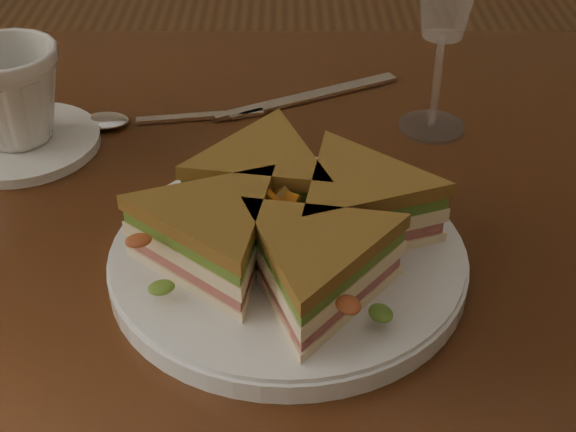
{
  "coord_description": "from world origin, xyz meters",
  "views": [
    {
      "loc": [
        0.05,
        -0.55,
        1.15
      ],
      "look_at": [
        0.05,
        -0.06,
        0.8
      ],
      "focal_mm": 50.0,
      "sensor_mm": 36.0,
      "label": 1
    }
  ],
  "objects_px": {
    "table": "(235,306)",
    "spoon": "(129,120)",
    "sandwich_wedges": "(288,221)",
    "coffee_cup": "(11,95)",
    "knife": "(302,99)",
    "saucer": "(22,142)",
    "plate": "(288,260)"
  },
  "relations": [
    {
      "from": "table",
      "to": "spoon",
      "type": "bearing_deg",
      "value": 124.36
    },
    {
      "from": "sandwich_wedges",
      "to": "coffee_cup",
      "type": "bearing_deg",
      "value": 144.31
    },
    {
      "from": "table",
      "to": "spoon",
      "type": "height_order",
      "value": "spoon"
    },
    {
      "from": "knife",
      "to": "saucer",
      "type": "distance_m",
      "value": 0.29
    },
    {
      "from": "plate",
      "to": "table",
      "type": "bearing_deg",
      "value": 126.78
    },
    {
      "from": "table",
      "to": "sandwich_wedges",
      "type": "relative_size",
      "value": 4.2
    },
    {
      "from": "spoon",
      "to": "knife",
      "type": "bearing_deg",
      "value": 7.45
    },
    {
      "from": "knife",
      "to": "saucer",
      "type": "relative_size",
      "value": 1.33
    },
    {
      "from": "knife",
      "to": "saucer",
      "type": "xyz_separation_m",
      "value": [
        -0.27,
        -0.09,
        0.0
      ]
    },
    {
      "from": "plate",
      "to": "knife",
      "type": "bearing_deg",
      "value": 86.85
    },
    {
      "from": "spoon",
      "to": "knife",
      "type": "xyz_separation_m",
      "value": [
        0.18,
        0.05,
        -0.0
      ]
    },
    {
      "from": "sandwich_wedges",
      "to": "spoon",
      "type": "bearing_deg",
      "value": 125.06
    },
    {
      "from": "saucer",
      "to": "sandwich_wedges",
      "type": "bearing_deg",
      "value": -35.69
    },
    {
      "from": "table",
      "to": "sandwich_wedges",
      "type": "distance_m",
      "value": 0.16
    },
    {
      "from": "knife",
      "to": "coffee_cup",
      "type": "height_order",
      "value": "coffee_cup"
    },
    {
      "from": "coffee_cup",
      "to": "sandwich_wedges",
      "type": "bearing_deg",
      "value": -57.86
    },
    {
      "from": "table",
      "to": "saucer",
      "type": "relative_size",
      "value": 8.05
    },
    {
      "from": "saucer",
      "to": "coffee_cup",
      "type": "height_order",
      "value": "coffee_cup"
    },
    {
      "from": "spoon",
      "to": "coffee_cup",
      "type": "height_order",
      "value": "coffee_cup"
    },
    {
      "from": "table",
      "to": "coffee_cup",
      "type": "relative_size",
      "value": 12.11
    },
    {
      "from": "spoon",
      "to": "table",
      "type": "bearing_deg",
      "value": -64.03
    },
    {
      "from": "saucer",
      "to": "plate",
      "type": "bearing_deg",
      "value": -35.69
    },
    {
      "from": "sandwich_wedges",
      "to": "coffee_cup",
      "type": "height_order",
      "value": "coffee_cup"
    },
    {
      "from": "plate",
      "to": "sandwich_wedges",
      "type": "bearing_deg",
      "value": 180.0
    },
    {
      "from": "spoon",
      "to": "saucer",
      "type": "distance_m",
      "value": 0.11
    },
    {
      "from": "table",
      "to": "plate",
      "type": "xyz_separation_m",
      "value": [
        0.05,
        -0.06,
        0.11
      ]
    },
    {
      "from": "saucer",
      "to": "coffee_cup",
      "type": "relative_size",
      "value": 1.5
    },
    {
      "from": "saucer",
      "to": "knife",
      "type": "bearing_deg",
      "value": 19.18
    },
    {
      "from": "plate",
      "to": "knife",
      "type": "height_order",
      "value": "plate"
    },
    {
      "from": "plate",
      "to": "saucer",
      "type": "relative_size",
      "value": 1.85
    },
    {
      "from": "knife",
      "to": "sandwich_wedges",
      "type": "bearing_deg",
      "value": -119.83
    },
    {
      "from": "sandwich_wedges",
      "to": "knife",
      "type": "bearing_deg",
      "value": 86.85
    }
  ]
}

